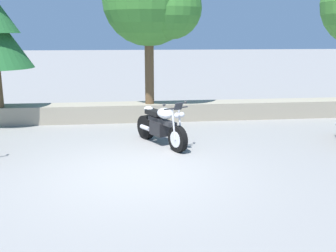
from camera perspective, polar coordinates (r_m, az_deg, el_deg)
The scene contains 4 objects.
ground_plane at distance 7.81m, azimuth -4.86°, elevation -6.84°, with size 120.00×120.00×0.00m, color gray.
stone_wall at distance 12.37m, azimuth -5.62°, elevation 2.06°, with size 36.00×0.80×0.55m, color gray.
motorcycle_white_centre at distance 9.54m, azimuth -0.99°, elevation 0.01°, with size 1.15×1.90×1.18m.
leafy_tree_mid_right at distance 12.03m, azimuth -2.18°, elevation 17.87°, with size 2.90×2.76×4.53m.
Camera 1 is at (-0.19, -7.33, 2.70)m, focal length 41.41 mm.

